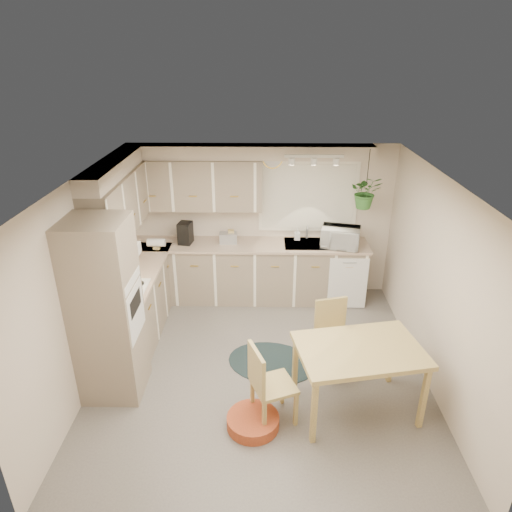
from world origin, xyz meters
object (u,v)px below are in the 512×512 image
braided_rug (272,362)px  microwave (340,235)px  chair_left (274,383)px  chair_back (335,339)px  dining_table (356,379)px  pet_bed (253,422)px

braided_rug → microwave: bearing=56.9°
chair_left → microwave: size_ratio=1.67×
chair_back → microwave: 1.84m
dining_table → braided_rug: dining_table is taller
dining_table → pet_bed: 1.20m
chair_left → microwave: microwave is taller
dining_table → chair_back: bearing=101.4°
dining_table → braided_rug: size_ratio=1.15×
dining_table → braided_rug: (-0.90, 0.80, -0.40)m
chair_back → microwave: microwave is taller
chair_back → braided_rug: chair_back is taller
dining_table → pet_bed: (-1.11, -0.28, -0.34)m
chair_back → dining_table: bearing=86.4°
chair_left → dining_table: bearing=77.9°
pet_bed → braided_rug: bearing=78.9°
braided_rug → microwave: size_ratio=2.02×
dining_table → chair_back: (-0.14, 0.68, 0.05)m
dining_table → chair_left: bearing=-170.4°
braided_rug → pet_bed: (-0.21, -1.08, 0.06)m
chair_left → pet_bed: (-0.22, -0.13, -0.40)m
dining_table → chair_back: 0.69m
chair_left → braided_rug: 1.05m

